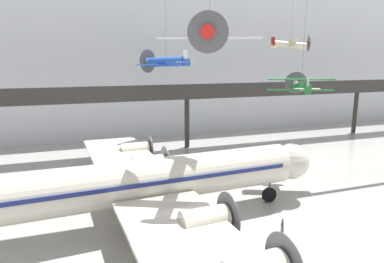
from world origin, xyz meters
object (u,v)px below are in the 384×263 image
object	(u,v)px
airliner_silver_main	(135,183)
suspended_plane_silver_racer	(209,34)
suspended_plane_cream_biplane	(291,45)
suspended_plane_blue_trainer	(166,62)
info_sign_pedestal	(282,227)
suspended_plane_green_biplane	(301,86)

from	to	relation	value
airliner_silver_main	suspended_plane_silver_racer	world-z (taller)	suspended_plane_silver_racer
suspended_plane_silver_racer	suspended_plane_cream_biplane	size ratio (longest dim) A/B	1.10
airliner_silver_main	suspended_plane_silver_racer	bearing A→B (deg)	-15.01
suspended_plane_blue_trainer	suspended_plane_cream_biplane	xyz separation A→B (m)	(17.84, -0.12, 2.34)
info_sign_pedestal	suspended_plane_silver_racer	bearing A→B (deg)	168.24
suspended_plane_silver_racer	suspended_plane_blue_trainer	size ratio (longest dim) A/B	0.80
airliner_silver_main	info_sign_pedestal	xyz separation A→B (m)	(9.81, -4.53, -2.99)
airliner_silver_main	suspended_plane_blue_trainer	distance (m)	21.08
suspended_plane_cream_biplane	airliner_silver_main	bearing A→B (deg)	-118.18
airliner_silver_main	suspended_plane_green_biplane	world-z (taller)	suspended_plane_green_biplane
suspended_plane_cream_biplane	suspended_plane_green_biplane	xyz separation A→B (m)	(-8.22, -13.84, -4.54)
suspended_plane_silver_racer	suspended_plane_blue_trainer	distance (m)	19.10
airliner_silver_main	info_sign_pedestal	world-z (taller)	airliner_silver_main
suspended_plane_silver_racer	suspended_plane_green_biplane	world-z (taller)	suspended_plane_silver_racer
suspended_plane_blue_trainer	info_sign_pedestal	size ratio (longest dim) A/B	7.64
suspended_plane_blue_trainer	info_sign_pedestal	bearing A→B (deg)	151.89
suspended_plane_silver_racer	info_sign_pedestal	world-z (taller)	suspended_plane_silver_racer
suspended_plane_blue_trainer	suspended_plane_green_biplane	world-z (taller)	suspended_plane_blue_trainer
suspended_plane_blue_trainer	info_sign_pedestal	xyz separation A→B (m)	(2.53, -22.33, -11.63)
airliner_silver_main	suspended_plane_cream_biplane	size ratio (longest dim) A/B	5.24
suspended_plane_silver_racer	info_sign_pedestal	xyz separation A→B (m)	(4.45, -3.43, -13.65)
suspended_plane_blue_trainer	suspended_plane_green_biplane	distance (m)	17.11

